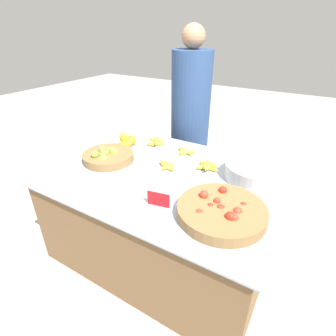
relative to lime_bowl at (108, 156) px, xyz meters
name	(u,v)px	position (x,y,z in m)	size (l,w,h in m)	color
ground_plane	(168,246)	(0.47, 0.04, -0.66)	(12.00, 12.00, 0.00)	#A39E93
market_table	(168,213)	(0.47, 0.04, -0.35)	(1.46, 1.12, 0.63)	brown
lime_bowl	(108,156)	(0.00, 0.00, 0.00)	(0.36, 0.36, 0.10)	olive
tomato_basket	(221,211)	(0.92, -0.18, 0.00)	(0.45, 0.45, 0.10)	olive
orange_pile	(127,141)	(-0.03, 0.25, 0.02)	(0.11, 0.20, 0.12)	orange
metal_bowl	(254,171)	(0.96, 0.28, 0.02)	(0.37, 0.37, 0.10)	#B7B7BF
price_sign	(158,199)	(0.60, -0.27, 0.01)	(0.13, 0.03, 0.08)	red
banana_bunch_middle_right	(207,166)	(0.66, 0.25, -0.01)	(0.17, 0.16, 0.05)	gold
banana_bunch_back_center	(167,165)	(0.42, 0.12, -0.02)	(0.16, 0.14, 0.04)	gold
banana_bunch_front_left	(186,152)	(0.42, 0.39, -0.02)	(0.17, 0.14, 0.03)	gold
banana_bunch_middle_left	(157,142)	(0.14, 0.42, -0.01)	(0.15, 0.20, 0.06)	gold
vendor_person	(190,122)	(0.19, 0.92, 0.03)	(0.36, 0.36, 1.51)	navy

